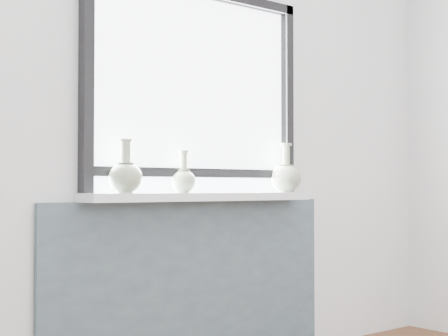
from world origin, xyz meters
TOP-DOWN VIEW (x-y plane):
  - back_wall at (0.00, 1.81)m, footprint 3.60×0.02m
  - apron_panel at (0.00, 1.78)m, footprint 1.70×0.03m
  - windowsill at (0.00, 1.71)m, footprint 1.32×0.18m
  - window at (0.00, 1.77)m, footprint 1.30×0.06m
  - vase_a at (-0.46, 1.69)m, footprint 0.15×0.15m
  - vase_b at (-0.12, 1.71)m, footprint 0.12×0.12m
  - vase_c at (0.56, 1.70)m, footprint 0.17×0.17m

SIDE VIEW (x-z plane):
  - apron_panel at x=0.00m, z-range 0.00..0.86m
  - windowsill at x=0.00m, z-range 0.86..0.90m
  - vase_b at x=-0.12m, z-range 0.86..1.07m
  - vase_a at x=-0.46m, z-range 0.86..1.10m
  - vase_c at x=0.56m, z-range 0.85..1.12m
  - back_wall at x=0.00m, z-range 0.00..2.60m
  - window at x=0.00m, z-range 0.92..1.97m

